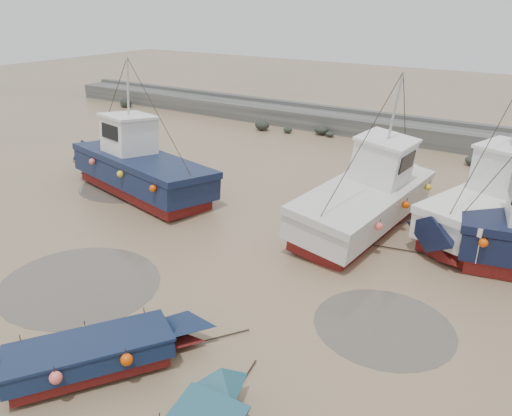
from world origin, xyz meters
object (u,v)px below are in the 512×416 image
at_px(dinghy_1, 105,350).
at_px(cabin_boat_0, 133,166).
at_px(cabin_boat_1, 368,194).
at_px(cabin_boat_3, 496,203).
at_px(person, 135,202).

bearing_deg(dinghy_1, cabin_boat_0, 166.78).
height_order(dinghy_1, cabin_boat_1, cabin_boat_1).
relative_size(cabin_boat_0, cabin_boat_3, 1.22).
distance_m(dinghy_1, cabin_boat_0, 12.84).
height_order(dinghy_1, person, dinghy_1).
bearing_deg(dinghy_1, cabin_boat_1, 113.95).
xyz_separation_m(cabin_boat_3, person, (-14.39, -5.34, -1.36)).
bearing_deg(cabin_boat_1, cabin_boat_0, -162.39).
distance_m(cabin_boat_1, cabin_boat_3, 4.88).
distance_m(cabin_boat_0, person, 2.00).
bearing_deg(person, cabin_boat_3, 170.10).
xyz_separation_m(dinghy_1, person, (-7.61, 8.35, -0.54)).
relative_size(dinghy_1, cabin_boat_0, 0.50).
distance_m(dinghy_1, person, 11.31).
bearing_deg(cabin_boat_0, cabin_boat_3, -62.43).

